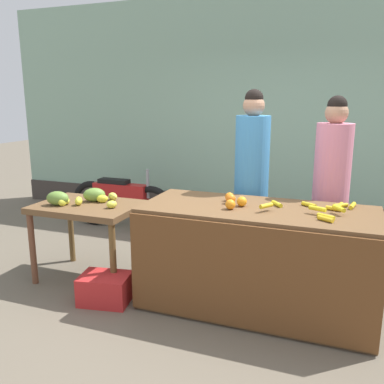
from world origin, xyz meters
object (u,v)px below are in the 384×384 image
(vendor_woman_blue_shirt, at_px, (251,185))
(produce_crate, at_px, (105,289))
(produce_sack, at_px, (191,236))
(vendor_woman_pink_shirt, at_px, (330,193))
(parked_motorcycle, at_px, (121,201))

(vendor_woman_blue_shirt, height_order, produce_crate, vendor_woman_blue_shirt)
(vendor_woman_blue_shirt, bearing_deg, produce_sack, 162.23)
(vendor_woman_blue_shirt, bearing_deg, vendor_woman_pink_shirt, 4.63)
(vendor_woman_blue_shirt, relative_size, vendor_woman_pink_shirt, 1.03)
(parked_motorcycle, bearing_deg, vendor_woman_blue_shirt, -23.73)
(vendor_woman_pink_shirt, distance_m, parked_motorcycle, 2.96)
(vendor_woman_pink_shirt, bearing_deg, produce_sack, 173.30)
(produce_crate, bearing_deg, parked_motorcycle, 116.08)
(vendor_woman_blue_shirt, xyz_separation_m, produce_crate, (-1.08, -1.06, -0.83))
(produce_sack, bearing_deg, parked_motorcycle, 153.08)
(produce_crate, relative_size, produce_sack, 0.90)
(vendor_woman_blue_shirt, relative_size, produce_sack, 3.88)
(parked_motorcycle, bearing_deg, vendor_woman_pink_shirt, -16.61)
(vendor_woman_blue_shirt, height_order, vendor_woman_pink_shirt, vendor_woman_blue_shirt)
(vendor_woman_pink_shirt, bearing_deg, parked_motorcycle, 163.39)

